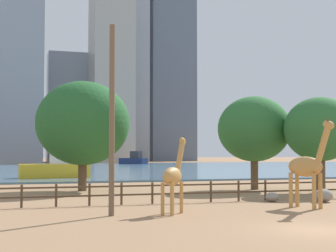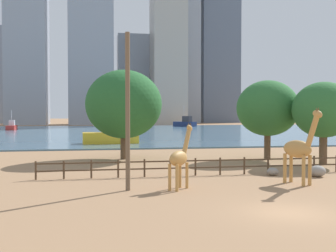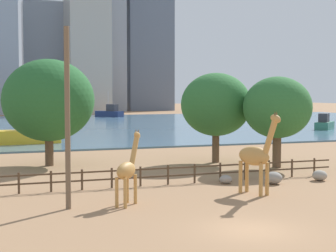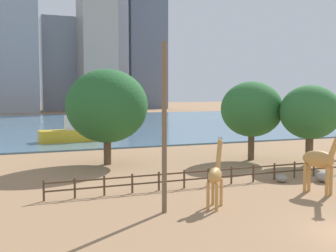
# 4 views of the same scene
# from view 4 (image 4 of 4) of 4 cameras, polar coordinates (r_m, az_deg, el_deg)

# --- Properties ---
(ground_plane) EXTENTS (400.00, 400.00, 0.00)m
(ground_plane) POSITION_cam_4_polar(r_m,az_deg,el_deg) (96.13, -12.69, 0.37)
(ground_plane) COLOR #9E7551
(harbor_water) EXTENTS (180.00, 86.00, 0.20)m
(harbor_water) POSITION_cam_4_polar(r_m,az_deg,el_deg) (93.17, -12.39, 0.31)
(harbor_water) COLOR slate
(harbor_water) RESTS_ON ground
(giraffe_tall) EXTENTS (2.12, 2.34, 4.07)m
(giraffe_tall) POSITION_cam_4_polar(r_m,az_deg,el_deg) (24.86, 6.45, -6.61)
(giraffe_tall) COLOR #C18C47
(giraffe_tall) RESTS_ON ground
(giraffe_companion) EXTENTS (1.76, 3.02, 5.04)m
(giraffe_companion) POSITION_cam_4_polar(r_m,az_deg,el_deg) (29.59, 19.98, -4.24)
(giraffe_companion) COLOR #C18C47
(giraffe_companion) RESTS_ON ground
(utility_pole) EXTENTS (0.28, 0.28, 9.49)m
(utility_pole) POSITION_cam_4_polar(r_m,az_deg,el_deg) (23.25, -0.50, -0.30)
(utility_pole) COLOR brown
(utility_pole) RESTS_ON ground
(boulder_near_fence) EXTENTS (1.21, 1.10, 0.83)m
(boulder_near_fence) POSITION_cam_4_polar(r_m,az_deg,el_deg) (33.88, 20.35, -6.47)
(boulder_near_fence) COLOR gray
(boulder_near_fence) RESTS_ON ground
(boulder_small) EXTENTS (0.87, 0.78, 0.58)m
(boulder_small) POSITION_cam_4_polar(r_m,az_deg,el_deg) (32.90, 15.14, -6.88)
(boulder_small) COLOR gray
(boulder_small) RESTS_ON ground
(enclosure_fence) EXTENTS (26.12, 0.14, 1.30)m
(enclosure_fence) POSITION_cam_4_polar(r_m,az_deg,el_deg) (31.23, 7.59, -6.50)
(enclosure_fence) COLOR #4C3826
(enclosure_fence) RESTS_ON ground
(tree_left_large) EXTENTS (7.61, 7.61, 8.92)m
(tree_left_large) POSITION_cam_4_polar(r_m,az_deg,el_deg) (39.60, -8.28, 2.69)
(tree_left_large) COLOR brown
(tree_left_large) RESTS_ON ground
(tree_center_broad) EXTENTS (6.13, 6.13, 7.86)m
(tree_center_broad) POSITION_cam_4_polar(r_m,az_deg,el_deg) (42.77, 11.27, 2.24)
(tree_center_broad) COLOR brown
(tree_center_broad) RESTS_ON ground
(tree_right_tall) EXTENTS (5.57, 5.57, 7.44)m
(tree_right_tall) POSITION_cam_4_polar(r_m,az_deg,el_deg) (41.15, 18.70, 1.75)
(tree_right_tall) COLOR brown
(tree_right_tall) RESTS_ON ground
(boat_ferry) EXTENTS (6.66, 7.27, 6.54)m
(boat_ferry) POSITION_cam_4_polar(r_m,az_deg,el_deg) (127.40, -6.56, 2.01)
(boat_ferry) COLOR navy
(boat_ferry) RESTS_ON harbor_water
(boat_sailboat) EXTENTS (5.83, 5.66, 2.63)m
(boat_sailboat) POSITION_cam_4_polar(r_m,az_deg,el_deg) (87.44, 18.77, 0.56)
(boat_sailboat) COLOR #337259
(boat_sailboat) RESTS_ON harbor_water
(boat_barge) EXTENTS (7.97, 3.24, 3.45)m
(boat_barge) POSITION_cam_4_polar(r_m,az_deg,el_deg) (58.02, -13.03, -0.90)
(boat_barge) COLOR gold
(boat_barge) RESTS_ON harbor_water
(skyline_block_central) EXTENTS (16.39, 10.87, 76.32)m
(skyline_block_central) POSITION_cam_4_polar(r_m,az_deg,el_deg) (186.38, -3.03, 14.18)
(skyline_block_central) COLOR slate
(skyline_block_central) RESTS_ON ground
(skyline_tower_glass) EXTENTS (8.30, 14.52, 86.25)m
(skyline_tower_glass) POSITION_cam_4_polar(r_m,az_deg,el_deg) (182.14, -7.37, 15.97)
(skyline_tower_glass) COLOR #939EAD
(skyline_tower_glass) RESTS_ON ground
(skyline_block_left) EXTENTS (17.35, 8.77, 35.40)m
(skyline_block_left) POSITION_cam_4_polar(r_m,az_deg,el_deg) (168.23, -13.84, 8.09)
(skyline_block_left) COLOR #939EAD
(skyline_block_left) RESTS_ON ground
(skyline_tower_short) EXTENTS (16.11, 14.21, 65.46)m
(skyline_tower_short) POSITION_cam_4_polar(r_m,az_deg,el_deg) (158.16, -20.38, 13.66)
(skyline_tower_short) COLOR #939EAD
(skyline_tower_short) RESTS_ON ground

